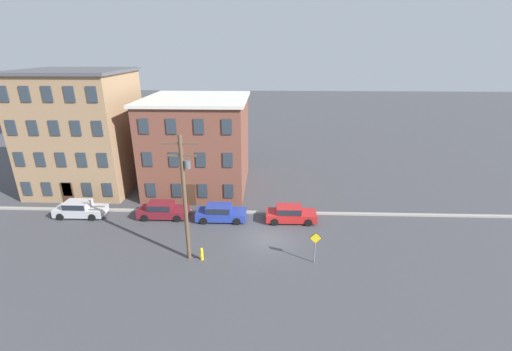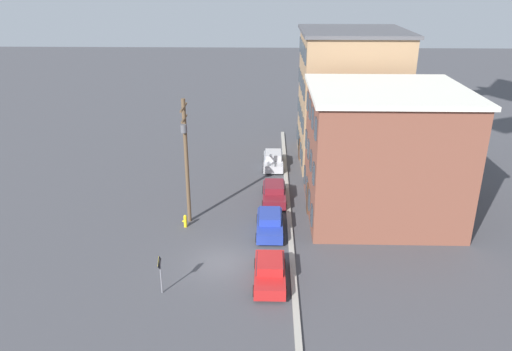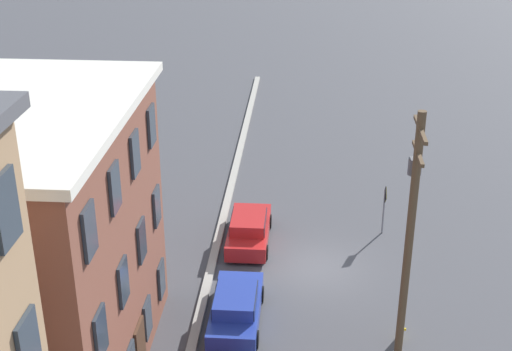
{
  "view_description": "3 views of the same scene",
  "coord_description": "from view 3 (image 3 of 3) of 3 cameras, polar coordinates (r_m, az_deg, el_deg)",
  "views": [
    {
      "loc": [
        -0.08,
        -24.04,
        14.48
      ],
      "look_at": [
        -1.06,
        2.74,
        4.4
      ],
      "focal_mm": 24.0,
      "sensor_mm": 36.0,
      "label": 1
    },
    {
      "loc": [
        27.28,
        2.93,
        17.08
      ],
      "look_at": [
        -1.74,
        2.14,
        5.32
      ],
      "focal_mm": 35.0,
      "sensor_mm": 36.0,
      "label": 2
    },
    {
      "loc": [
        -26.57,
        0.66,
        16.44
      ],
      "look_at": [
        1.91,
        2.73,
        3.43
      ],
      "focal_mm": 50.0,
      "sensor_mm": 36.0,
      "label": 3
    }
  ],
  "objects": [
    {
      "name": "utility_pole",
      "position": [
        23.98,
        12.24,
        -4.08
      ],
      "size": [
        2.4,
        0.44,
        9.25
      ],
      "color": "brown",
      "rests_on": "ground_plane"
    },
    {
      "name": "fire_hydrant",
      "position": [
        27.26,
        11.45,
        -11.9
      ],
      "size": [
        0.24,
        0.34,
        0.96
      ],
      "color": "yellow",
      "rests_on": "ground_plane"
    },
    {
      "name": "ground_plane",
      "position": [
        31.25,
        4.78,
        -7.34
      ],
      "size": [
        200.0,
        200.0,
        0.0
      ],
      "primitive_type": "plane",
      "color": "#424247"
    },
    {
      "name": "caution_sign",
      "position": [
        33.58,
        10.25,
        -2.12
      ],
      "size": [
        0.88,
        0.08,
        2.45
      ],
      "color": "slate",
      "rests_on": "ground_plane"
    },
    {
      "name": "car_blue",
      "position": [
        27.41,
        -1.62,
        -10.44
      ],
      "size": [
        4.4,
        1.92,
        1.43
      ],
      "color": "#233899",
      "rests_on": "ground_plane"
    },
    {
      "name": "kerb_strip",
      "position": [
        31.44,
        -3.5,
        -6.91
      ],
      "size": [
        56.0,
        0.36,
        0.16
      ],
      "primitive_type": "cube",
      "color": "#9E998E",
      "rests_on": "ground_plane"
    },
    {
      "name": "car_red",
      "position": [
        32.65,
        -0.58,
        -4.24
      ],
      "size": [
        4.4,
        1.92,
        1.43
      ],
      "color": "#B21E1E",
      "rests_on": "ground_plane"
    }
  ]
}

